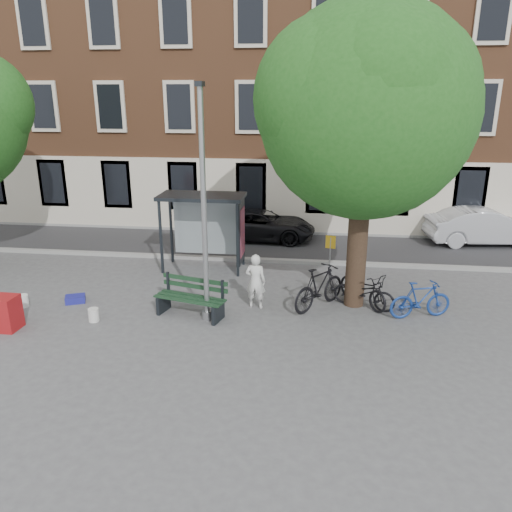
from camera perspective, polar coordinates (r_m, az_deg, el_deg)
The scene contains 21 objects.
ground at distance 13.73m, azimuth -5.56°, elevation -7.16°, with size 90.00×90.00×0.00m, color #4C4C4F.
road at distance 20.17m, azimuth -1.28°, elevation 1.28°, with size 40.00×4.00×0.01m, color #28282B.
curb_near at distance 18.27m, azimuth -2.19°, elevation -0.36°, with size 40.00×0.25×0.12m, color gray.
curb_far at distance 22.05m, azimuth -0.53°, elevation 2.91°, with size 40.00×0.25×0.12m, color gray.
building_row at distance 25.28m, azimuth 0.71°, elevation 20.73°, with size 30.00×8.00×14.00m, color brown.
lamppost at distance 12.79m, azimuth -5.94°, elevation 4.19°, with size 0.28×0.35×6.11m.
tree_right at distance 13.53m, azimuth 12.63°, elevation 16.75°, with size 5.76×5.60×8.20m.
bus_shelter at distance 17.02m, azimuth -4.78°, elevation 4.72°, with size 2.85×1.45×2.62m.
painter at distance 14.06m, azimuth -0.06°, elevation -2.91°, with size 0.58×0.38×1.59m, color silver.
bench at distance 13.80m, azimuth -7.43°, elevation -4.95°, with size 2.08×1.12×1.02m.
bike_a at distance 14.50m, azimuth 12.26°, elevation -4.07°, with size 0.62×1.79×0.94m, color black.
bike_b at distance 14.25m, azimuth 18.29°, elevation -4.76°, with size 0.49×1.74×1.05m, color navy.
bike_c at distance 14.69m, azimuth 12.12°, elevation -3.57°, with size 0.68×1.96×1.03m, color black.
bike_d at distance 14.22m, azimuth 7.24°, elevation -3.56°, with size 0.59×2.08×1.25m, color black.
car_dark at distance 20.81m, azimuth 0.57°, elevation 3.58°, with size 2.07×4.49×1.25m, color black.
car_silver at distance 22.13m, azimuth 24.66°, elevation 3.13°, with size 1.58×4.53×1.49m, color #B8B9C0.
red_stand at distance 14.52m, azimuth -27.17°, elevation -5.79°, with size 0.90×0.60×0.90m, color maroon.
blue_crate at distance 15.59m, azimuth -19.95°, elevation -4.64°, with size 0.55×0.40×0.20m, color navy.
bucket_a at distance 15.81m, azimuth -25.05°, elevation -4.66°, with size 0.28×0.28×0.36m, color white.
bucket_c at distance 14.15m, azimuth -18.06°, elevation -6.41°, with size 0.28×0.28×0.36m, color silver.
notice_sign at distance 15.31m, azimuth 8.47°, elevation 0.46°, with size 0.30×0.10×1.76m.
Camera 1 is at (2.84, -12.09, 5.83)m, focal length 35.00 mm.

